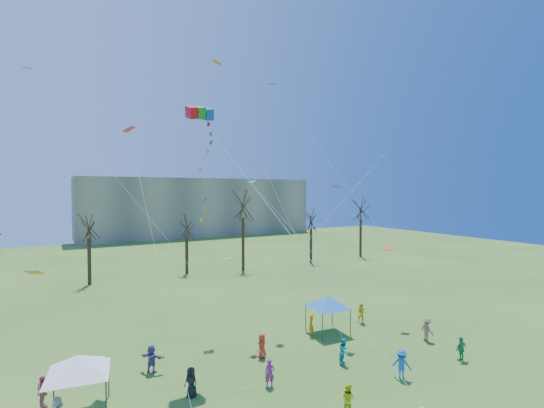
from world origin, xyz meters
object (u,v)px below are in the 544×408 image
distant_building (199,207)px  big_box_kite (208,178)px  canopy_tent_blue (328,302)px  canopy_tent_white (78,364)px

distant_building → big_box_kite: big_box_kite is taller
distant_building → canopy_tent_blue: 74.25m
big_box_kite → canopy_tent_white: 13.15m
canopy_tent_white → canopy_tent_blue: canopy_tent_white is taller
distant_building → canopy_tent_white: 82.28m
big_box_kite → canopy_tent_blue: bearing=0.1°
distant_building → canopy_tent_blue: bearing=-101.3°
big_box_kite → distant_building: bearing=71.1°
canopy_tent_white → canopy_tent_blue: (18.61, 2.52, -0.11)m
big_box_kite → canopy_tent_blue: (10.41, 0.02, -10.09)m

